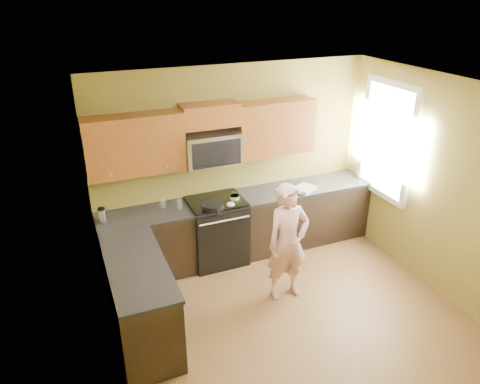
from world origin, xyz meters
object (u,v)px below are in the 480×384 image
microwave (212,163)px  woman (288,242)px  stove (217,231)px  butter_tub (235,201)px  travel_mug (103,222)px  frying_pan (213,208)px

microwave → woman: (0.54, -1.21, -0.69)m
microwave → woman: size_ratio=0.50×
stove → butter_tub: 0.52m
travel_mug → frying_pan: bearing=-8.7°
woman → butter_tub: woman is taller
frying_pan → woman: bearing=-50.2°
microwave → woman: 1.49m
woman → travel_mug: (-2.04, 1.10, 0.16)m
stove → travel_mug: travel_mug is taller
butter_tub → woman: bearing=-74.8°
frying_pan → microwave: bearing=73.8°
stove → travel_mug: bearing=179.5°
stove → travel_mug: 1.56m
woman → frying_pan: 1.12m
frying_pan → travel_mug: travel_mug is taller
butter_tub → travel_mug: bearing=178.0°
butter_tub → travel_mug: size_ratio=0.68×
woman → butter_tub: bearing=104.5°
microwave → butter_tub: 0.61m
stove → woman: (0.54, -1.08, 0.29)m
stove → frying_pan: (-0.11, -0.20, 0.47)m
stove → frying_pan: bearing=-120.1°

